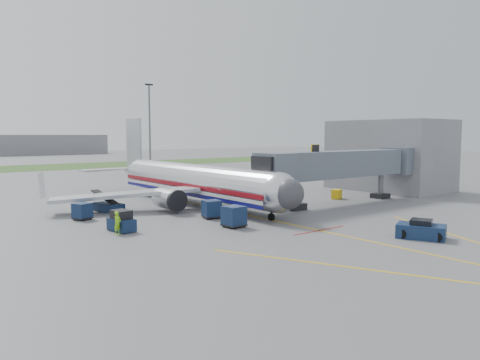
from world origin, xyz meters
TOP-DOWN VIEW (x-y plane):
  - ground at (0.00, 0.00)m, footprint 400.00×400.00m
  - grass_strip at (0.00, 90.00)m, footprint 300.00×25.00m
  - apron_markings at (0.00, -7.40)m, footprint 21.52×50.00m
  - airliner at (0.00, 15.25)m, footprint 32.10×35.67m
  - jet_bridge at (12.86, 5.00)m, footprint 25.30×4.00m
  - terminal at (30.00, 10.00)m, footprint 10.00×16.00m
  - light_mast_right at (25.00, 75.00)m, footprint 2.00×0.44m
  - pushback_tug at (4.00, -10.78)m, footprint 3.41×4.07m
  - baggage_tug at (-13.10, 5.83)m, footprint 1.66×2.68m
  - baggage_cart_a at (-3.79, 6.29)m, footprint 1.92×1.92m
  - baggage_cart_b at (-4.74, 1.53)m, footprint 1.75×1.75m
  - baggage_cart_c at (-13.79, 13.10)m, footprint 1.87×1.87m
  - belt_loader at (-10.01, 16.04)m, footprint 2.19×4.49m
  - ground_power_cart at (16.27, 8.00)m, footprint 1.70×1.43m
  - ramp_worker at (-13.88, 4.82)m, footprint 0.81×0.69m

SIDE VIEW (x-z plane):
  - ground at x=0.00m, z-range 0.00..0.00m
  - apron_markings at x=0.00m, z-range 0.00..0.01m
  - grass_strip at x=0.00m, z-range 0.00..0.01m
  - belt_loader at x=-10.01m, z-range -0.53..1.59m
  - ground_power_cart at x=16.27m, z-range -0.01..1.14m
  - pushback_tug at x=4.00m, z-range -0.12..1.34m
  - baggage_tug at x=-13.10m, z-range -0.10..1.66m
  - baggage_cart_c at x=-13.79m, z-range 0.01..1.58m
  - baggage_cart_a at x=-3.79m, z-range 0.02..1.73m
  - ramp_worker at x=-13.88m, z-range 0.00..1.86m
  - baggage_cart_b at x=-4.74m, z-range 0.02..1.85m
  - airliner at x=0.00m, z-range -2.48..7.77m
  - jet_bridge at x=12.86m, z-range 1.02..7.92m
  - terminal at x=30.00m, z-range 0.00..10.00m
  - light_mast_right at x=25.00m, z-range 0.58..20.98m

